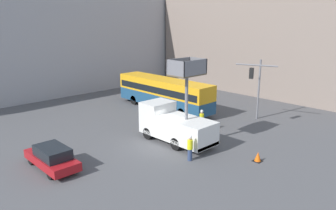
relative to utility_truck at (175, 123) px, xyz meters
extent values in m
plane|color=#4C4C4F|center=(-1.32, 0.04, -1.56)|extent=(120.00, 120.00, 0.00)
cube|color=#9E9EA3|center=(-1.32, 25.07, 5.03)|extent=(44.00, 10.00, 13.18)
cube|color=gray|center=(22.91, 5.78, 7.02)|extent=(10.00, 28.00, 17.16)
cube|color=silver|center=(0.00, 1.99, 0.10)|extent=(2.43, 1.89, 2.47)
cube|color=silver|center=(0.00, -1.17, -0.28)|extent=(2.43, 4.42, 1.70)
cube|color=red|center=(0.00, -3.33, -0.98)|extent=(2.38, 0.10, 0.24)
cylinder|color=black|center=(-1.06, 1.99, -1.09)|extent=(0.30, 0.95, 0.95)
cylinder|color=black|center=(1.06, 1.99, -1.09)|extent=(0.30, 0.95, 0.95)
cylinder|color=black|center=(-1.06, -1.17, -1.09)|extent=(0.30, 0.95, 0.95)
cylinder|color=black|center=(1.06, -1.17, -1.09)|extent=(0.30, 0.95, 0.95)
cylinder|color=slate|center=(0.00, -1.17, 2.23)|extent=(0.24, 0.24, 3.32)
cube|color=brown|center=(0.00, -1.17, 3.94)|extent=(2.45, 1.69, 0.10)
cube|color=slate|center=(-1.19, -1.17, 4.52)|extent=(0.08, 1.69, 1.05)
cube|color=slate|center=(1.19, -1.17, 4.52)|extent=(0.08, 1.69, 1.05)
cube|color=slate|center=(0.00, -0.36, 4.52)|extent=(2.45, 0.08, 1.05)
cube|color=slate|center=(0.00, -1.97, 4.52)|extent=(2.45, 0.08, 1.05)
cube|color=navy|center=(6.09, 7.70, -0.50)|extent=(2.54, 11.98, 1.26)
cube|color=orange|center=(6.09, 7.70, 0.91)|extent=(2.54, 11.98, 1.54)
cube|color=black|center=(6.09, 7.70, 0.67)|extent=(2.56, 11.50, 0.68)
cylinder|color=black|center=(4.97, 11.41, -1.05)|extent=(0.30, 1.01, 1.01)
cylinder|color=black|center=(7.21, 11.41, -1.05)|extent=(0.30, 1.01, 1.01)
cylinder|color=black|center=(4.97, 3.98, -1.05)|extent=(0.30, 1.01, 1.01)
cylinder|color=black|center=(7.21, 3.98, -1.05)|extent=(0.30, 1.01, 1.01)
cylinder|color=slate|center=(10.09, -1.14, 1.30)|extent=(0.18, 0.18, 5.71)
cylinder|color=slate|center=(8.37, -1.74, 3.85)|extent=(1.33, 3.47, 0.13)
cube|color=black|center=(6.66, -2.35, 3.40)|extent=(0.41, 0.41, 0.90)
sphere|color=red|center=(6.66, -2.35, 3.65)|extent=(0.20, 0.20, 0.20)
cylinder|color=navy|center=(-1.70, -3.12, -1.15)|extent=(0.32, 0.32, 0.83)
cylinder|color=yellow|center=(-1.70, -3.12, -0.41)|extent=(0.38, 0.38, 0.65)
sphere|color=tan|center=(-1.70, -3.12, 0.03)|extent=(0.22, 0.22, 0.22)
sphere|color=white|center=(-1.70, -3.12, 0.13)|extent=(0.23, 0.23, 0.23)
cylinder|color=navy|center=(3.38, 0.17, -1.12)|extent=(0.32, 0.32, 0.88)
cylinder|color=yellow|center=(3.38, 0.17, -0.33)|extent=(0.38, 0.38, 0.70)
sphere|color=tan|center=(3.38, 0.17, 0.14)|extent=(0.24, 0.24, 0.24)
sphere|color=white|center=(3.38, 0.17, 0.25)|extent=(0.25, 0.25, 0.25)
cube|color=black|center=(1.50, -6.42, -1.54)|extent=(0.58, 0.58, 0.03)
cone|color=#F25B0F|center=(1.50, -6.42, -1.23)|extent=(0.46, 0.46, 0.66)
cube|color=maroon|center=(-8.97, 2.32, -1.01)|extent=(1.79, 4.57, 0.55)
cube|color=black|center=(-8.97, 2.10, -0.40)|extent=(1.57, 2.51, 0.68)
cylinder|color=black|center=(-9.74, 3.74, -1.24)|extent=(0.22, 0.64, 0.64)
cylinder|color=black|center=(-8.19, 3.74, -1.24)|extent=(0.22, 0.64, 0.64)
cylinder|color=black|center=(-9.74, 0.91, -1.24)|extent=(0.22, 0.64, 0.64)
cylinder|color=black|center=(-8.19, 0.91, -1.24)|extent=(0.22, 0.64, 0.64)
camera|label=1|loc=(-17.13, -16.92, 7.83)|focal=35.00mm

